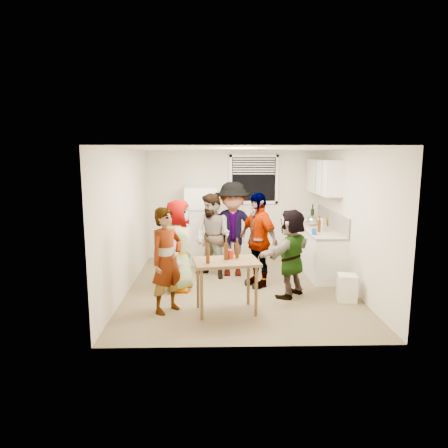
{
  "coord_description": "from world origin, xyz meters",
  "views": [
    {
      "loc": [
        -0.45,
        -6.95,
        2.37
      ],
      "look_at": [
        -0.28,
        0.23,
        1.15
      ],
      "focal_mm": 32.0,
      "sensor_mm": 36.0,
      "label": 1
    }
  ],
  "objects_px": {
    "wine_bottle": "(312,222)",
    "trash_bin": "(347,286)",
    "beer_bottle_table": "(226,259)",
    "guest_grey": "(179,289)",
    "guest_stripe": "(168,311)",
    "kettle": "(312,225)",
    "guest_back_right": "(233,275)",
    "red_cup": "(230,258)",
    "guest_black": "(257,285)",
    "blue_cup": "(314,235)",
    "guest_back_left": "(213,277)",
    "guest_orange": "(290,296)",
    "beer_bottle_counter": "(319,232)",
    "refrigerator": "(201,225)",
    "serving_table": "(226,312)"
  },
  "relations": [
    {
      "from": "red_cup",
      "to": "guest_back_left",
      "type": "bearing_deg",
      "value": 99.59
    },
    {
      "from": "beer_bottle_counter",
      "to": "kettle",
      "type": "bearing_deg",
      "value": 86.32
    },
    {
      "from": "kettle",
      "to": "guest_back_right",
      "type": "distance_m",
      "value": 2.06
    },
    {
      "from": "wine_bottle",
      "to": "guest_grey",
      "type": "relative_size",
      "value": 0.19
    },
    {
      "from": "guest_black",
      "to": "kettle",
      "type": "bearing_deg",
      "value": 103.22
    },
    {
      "from": "kettle",
      "to": "red_cup",
      "type": "xyz_separation_m",
      "value": [
        -1.86,
        -2.44,
        -0.08
      ]
    },
    {
      "from": "wine_bottle",
      "to": "guest_black",
      "type": "bearing_deg",
      "value": -129.65
    },
    {
      "from": "trash_bin",
      "to": "guest_orange",
      "type": "distance_m",
      "value": 0.96
    },
    {
      "from": "blue_cup",
      "to": "serving_table",
      "type": "distance_m",
      "value": 2.48
    },
    {
      "from": "beer_bottle_counter",
      "to": "beer_bottle_table",
      "type": "height_order",
      "value": "beer_bottle_counter"
    },
    {
      "from": "wine_bottle",
      "to": "guest_orange",
      "type": "distance_m",
      "value": 2.61
    },
    {
      "from": "wine_bottle",
      "to": "trash_bin",
      "type": "height_order",
      "value": "wine_bottle"
    },
    {
      "from": "guest_black",
      "to": "guest_stripe",
      "type": "bearing_deg",
      "value": -83.15
    },
    {
      "from": "trash_bin",
      "to": "beer_bottle_table",
      "type": "height_order",
      "value": "beer_bottle_table"
    },
    {
      "from": "guest_grey",
      "to": "red_cup",
      "type": "bearing_deg",
      "value": -126.45
    },
    {
      "from": "red_cup",
      "to": "guest_stripe",
      "type": "relative_size",
      "value": 0.08
    },
    {
      "from": "guest_stripe",
      "to": "guest_black",
      "type": "relative_size",
      "value": 0.94
    },
    {
      "from": "trash_bin",
      "to": "guest_stripe",
      "type": "distance_m",
      "value": 2.95
    },
    {
      "from": "guest_black",
      "to": "beer_bottle_counter",
      "type": "bearing_deg",
      "value": 81.18
    },
    {
      "from": "guest_grey",
      "to": "trash_bin",
      "type": "bearing_deg",
      "value": -92.71
    },
    {
      "from": "guest_stripe",
      "to": "beer_bottle_table",
      "type": "bearing_deg",
      "value": -47.77
    },
    {
      "from": "guest_back_right",
      "to": "guest_stripe",
      "type": "bearing_deg",
      "value": -117.39
    },
    {
      "from": "beer_bottle_counter",
      "to": "guest_stripe",
      "type": "distance_m",
      "value": 3.41
    },
    {
      "from": "refrigerator",
      "to": "beer_bottle_table",
      "type": "relative_size",
      "value": 6.7
    },
    {
      "from": "red_cup",
      "to": "guest_back_right",
      "type": "relative_size",
      "value": 0.07
    },
    {
      "from": "guest_stripe",
      "to": "wine_bottle",
      "type": "bearing_deg",
      "value": -3.77
    },
    {
      "from": "guest_back_left",
      "to": "guest_black",
      "type": "xyz_separation_m",
      "value": [
        0.83,
        -0.53,
        0.0
      ]
    },
    {
      "from": "trash_bin",
      "to": "guest_black",
      "type": "relative_size",
      "value": 0.26
    },
    {
      "from": "kettle",
      "to": "trash_bin",
      "type": "height_order",
      "value": "kettle"
    },
    {
      "from": "kettle",
      "to": "guest_grey",
      "type": "distance_m",
      "value": 3.26
    },
    {
      "from": "beer_bottle_counter",
      "to": "serving_table",
      "type": "relative_size",
      "value": 0.25
    },
    {
      "from": "kettle",
      "to": "beer_bottle_counter",
      "type": "bearing_deg",
      "value": -69.14
    },
    {
      "from": "trash_bin",
      "to": "guest_orange",
      "type": "bearing_deg",
      "value": 163.6
    },
    {
      "from": "serving_table",
      "to": "guest_orange",
      "type": "bearing_deg",
      "value": 31.85
    },
    {
      "from": "red_cup",
      "to": "guest_grey",
      "type": "height_order",
      "value": "red_cup"
    },
    {
      "from": "guest_black",
      "to": "wine_bottle",
      "type": "bearing_deg",
      "value": 108.58
    },
    {
      "from": "beer_bottle_table",
      "to": "red_cup",
      "type": "relative_size",
      "value": 1.89
    },
    {
      "from": "wine_bottle",
      "to": "blue_cup",
      "type": "distance_m",
      "value": 1.46
    },
    {
      "from": "guest_stripe",
      "to": "guest_black",
      "type": "bearing_deg",
      "value": -10.02
    },
    {
      "from": "kettle",
      "to": "guest_grey",
      "type": "xyz_separation_m",
      "value": [
        -2.75,
        -1.51,
        -0.9
      ]
    },
    {
      "from": "wine_bottle",
      "to": "serving_table",
      "type": "bearing_deg",
      "value": -124.34
    },
    {
      "from": "refrigerator",
      "to": "guest_orange",
      "type": "relative_size",
      "value": 1.13
    },
    {
      "from": "beer_bottle_counter",
      "to": "beer_bottle_table",
      "type": "relative_size",
      "value": 0.94
    },
    {
      "from": "blue_cup",
      "to": "guest_grey",
      "type": "xyz_separation_m",
      "value": [
        -2.54,
        -0.48,
        -0.9
      ]
    },
    {
      "from": "beer_bottle_table",
      "to": "guest_grey",
      "type": "relative_size",
      "value": 0.16
    },
    {
      "from": "beer_bottle_counter",
      "to": "red_cup",
      "type": "relative_size",
      "value": 1.78
    },
    {
      "from": "blue_cup",
      "to": "guest_back_left",
      "type": "height_order",
      "value": "blue_cup"
    },
    {
      "from": "beer_bottle_table",
      "to": "guest_stripe",
      "type": "bearing_deg",
      "value": -179.14
    },
    {
      "from": "guest_grey",
      "to": "serving_table",
      "type": "bearing_deg",
      "value": -132.56
    },
    {
      "from": "wine_bottle",
      "to": "blue_cup",
      "type": "xyz_separation_m",
      "value": [
        -0.31,
        -1.42,
        0.0
      ]
    }
  ]
}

